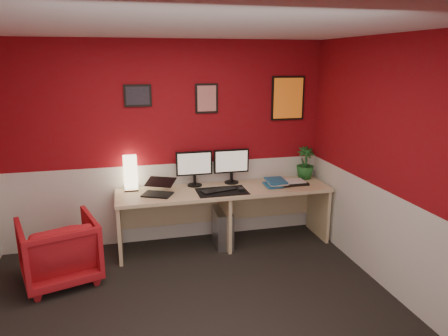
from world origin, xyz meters
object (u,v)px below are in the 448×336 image
armchair (59,250)px  monitor_left (194,163)px  desk (224,217)px  laptop (157,186)px  pc_tower (223,228)px  potted_plant (305,163)px  zen_tray (292,183)px  monitor_right (232,161)px  shoji_lamp (131,174)px

armchair → monitor_left: bearing=-174.3°
armchair → desk: bearing=175.8°
laptop → monitor_left: bearing=54.9°
desk → monitor_left: size_ratio=4.48×
desk → pc_tower: (-0.02, 0.00, -0.14)m
potted_plant → pc_tower: (-1.17, -0.20, -0.72)m
desk → laptop: (-0.82, -0.04, 0.47)m
potted_plant → zen_tray: bearing=-142.3°
monitor_right → armchair: monitor_right is taller
shoji_lamp → armchair: (-0.78, -0.67, -0.59)m
monitor_right → pc_tower: 0.85m
monitor_right → zen_tray: (0.74, -0.23, -0.28)m
shoji_lamp → monitor_left: monitor_left is taller
pc_tower → laptop: bearing=-174.6°
shoji_lamp → monitor_right: (1.25, -0.00, 0.09)m
desk → laptop: bearing=-177.0°
zen_tray → armchair: 2.83m
laptop → armchair: bearing=-133.4°
laptop → pc_tower: laptop is taller
monitor_left → monitor_right: 0.48m
laptop → monitor_left: monitor_left is taller
zen_tray → potted_plant: potted_plant is taller
monitor_left → zen_tray: (1.22, -0.22, -0.28)m
laptop → monitor_right: size_ratio=0.57×
armchair → shoji_lamp: bearing=-156.5°
monitor_right → potted_plant: monitor_right is taller
monitor_left → pc_tower: 0.88m
monitor_left → monitor_right: bearing=0.9°
potted_plant → monitor_left: bearing=179.2°
laptop → pc_tower: 1.00m
shoji_lamp → pc_tower: 1.31m
shoji_lamp → armchair: shoji_lamp is taller
armchair → zen_tray: bearing=171.8°
zen_tray → laptop: bearing=-178.5°
shoji_lamp → laptop: size_ratio=1.21×
monitor_left → armchair: size_ratio=0.77×
zen_tray → desk: bearing=-179.8°
shoji_lamp → desk: bearing=-11.9°
desk → zen_tray: zen_tray is taller
desk → pc_tower: bearing=174.5°
desk → monitor_right: 0.71m
laptop → zen_tray: 1.71m
monitor_right → potted_plant: bearing=-1.6°
monitor_left → pc_tower: size_ratio=1.29×
potted_plant → shoji_lamp: bearing=179.2°
monitor_right → desk: bearing=-123.1°
desk → monitor_right: (0.15, 0.23, 0.66)m
potted_plant → armchair: 3.15m
monitor_right → potted_plant: (1.00, -0.03, -0.08)m
monitor_left → monitor_right: size_ratio=1.00×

